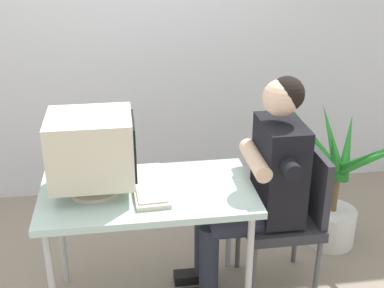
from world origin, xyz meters
TOP-DOWN VIEW (x-y plane):
  - desk at (0.00, 0.00)m, footprint 1.13×0.62m
  - crt_monitor at (-0.27, 0.03)m, footprint 0.43×0.36m
  - keyboard at (0.01, 0.03)m, footprint 0.19×0.49m
  - office_chair at (0.81, 0.04)m, footprint 0.43×0.43m
  - person_seated at (0.62, 0.04)m, footprint 0.69×0.57m
  - potted_plant at (1.26, 0.41)m, footprint 0.84×0.80m

SIDE VIEW (x-z plane):
  - potted_plant at x=1.26m, z-range -0.06..0.89m
  - office_chair at x=0.81m, z-range 0.07..0.94m
  - desk at x=0.00m, z-range 0.30..1.03m
  - person_seated at x=0.62m, z-range 0.06..1.36m
  - keyboard at x=0.01m, z-range 0.73..0.76m
  - crt_monitor at x=-0.27m, z-range 0.76..1.18m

